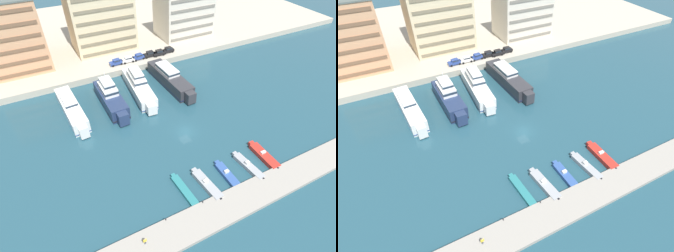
# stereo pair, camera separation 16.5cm
# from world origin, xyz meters

# --- Properties ---
(ground_plane) EXTENTS (400.00, 400.00, 0.00)m
(ground_plane) POSITION_xyz_m (0.00, 0.00, 0.00)
(ground_plane) COLOR #234C5B
(quay_promenade) EXTENTS (180.00, 70.00, 1.91)m
(quay_promenade) POSITION_xyz_m (0.00, 65.79, 0.96)
(quay_promenade) COLOR #BCB29E
(quay_promenade) RESTS_ON ground
(pier_dock) EXTENTS (120.00, 5.69, 0.88)m
(pier_dock) POSITION_xyz_m (0.00, -20.76, 0.44)
(pier_dock) COLOR #9E998E
(pier_dock) RESTS_ON ground
(yacht_white_far_left) EXTENTS (5.08, 19.92, 6.62)m
(yacht_white_far_left) POSITION_xyz_m (-22.14, 18.06, 2.00)
(yacht_white_far_left) COLOR white
(yacht_white_far_left) RESTS_ON ground
(yacht_navy_left) EXTENTS (4.95, 18.49, 8.65)m
(yacht_navy_left) POSITION_xyz_m (-12.24, 17.62, 2.49)
(yacht_navy_left) COLOR navy
(yacht_navy_left) RESTS_ON ground
(yacht_white_mid_left) EXTENTS (5.75, 21.39, 7.94)m
(yacht_white_mid_left) POSITION_xyz_m (-3.61, 19.77, 2.23)
(yacht_white_mid_left) COLOR white
(yacht_white_mid_left) RESTS_ON ground
(yacht_charcoal_center_left) EXTENTS (5.68, 22.11, 6.81)m
(yacht_charcoal_center_left) POSITION_xyz_m (5.92, 19.43, 2.08)
(yacht_charcoal_center_left) COLOR #333338
(yacht_charcoal_center_left) RESTS_ON ground
(motorboat_teal_far_left) EXTENTS (2.01, 8.30, 0.84)m
(motorboat_teal_far_left) POSITION_xyz_m (-8.48, -14.08, 0.39)
(motorboat_teal_far_left) COLOR teal
(motorboat_teal_far_left) RESTS_ON ground
(motorboat_grey_left) EXTENTS (2.59, 8.44, 1.51)m
(motorboat_grey_left) POSITION_xyz_m (-4.09, -15.01, 0.55)
(motorboat_grey_left) COLOR #9EA3A8
(motorboat_grey_left) RESTS_ON ground
(motorboat_blue_mid_left) EXTENTS (1.72, 7.46, 1.30)m
(motorboat_blue_mid_left) POSITION_xyz_m (0.83, -14.86, 0.43)
(motorboat_blue_mid_left) COLOR #33569E
(motorboat_blue_mid_left) RESTS_ON ground
(motorboat_grey_center_left) EXTENTS (2.34, 8.38, 1.47)m
(motorboat_grey_center_left) POSITION_xyz_m (5.90, -15.05, 0.49)
(motorboat_grey_center_left) COLOR #9EA3A8
(motorboat_grey_center_left) RESTS_ON ground
(motorboat_red_center) EXTENTS (2.12, 8.55, 1.41)m
(motorboat_red_center) POSITION_xyz_m (10.67, -14.33, 0.52)
(motorboat_red_center) COLOR red
(motorboat_red_center) RESTS_ON ground
(car_blue_far_left) EXTENTS (4.18, 2.07, 1.80)m
(car_blue_far_left) POSITION_xyz_m (-5.02, 34.41, 2.89)
(car_blue_far_left) COLOR #28428E
(car_blue_far_left) RESTS_ON quay_promenade
(car_white_left) EXTENTS (4.11, 1.93, 1.80)m
(car_white_left) POSITION_xyz_m (-1.20, 34.36, 2.89)
(car_white_left) COLOR white
(car_white_left) RESTS_ON quay_promenade
(car_blue_mid_left) EXTENTS (4.22, 2.17, 1.80)m
(car_blue_mid_left) POSITION_xyz_m (2.45, 34.53, 2.89)
(car_blue_mid_left) COLOR #28428E
(car_blue_mid_left) RESTS_ON quay_promenade
(car_black_center_left) EXTENTS (4.11, 1.95, 1.80)m
(car_black_center_left) POSITION_xyz_m (6.31, 34.58, 2.89)
(car_black_center_left) COLOR black
(car_black_center_left) RESTS_ON quay_promenade
(car_black_center) EXTENTS (4.13, 1.98, 1.80)m
(car_black_center) POSITION_xyz_m (9.40, 34.09, 2.89)
(car_black_center) COLOR black
(car_black_center) RESTS_ON quay_promenade
(car_black_center_right) EXTENTS (4.14, 1.99, 1.80)m
(car_black_center_right) POSITION_xyz_m (12.99, 34.60, 2.89)
(car_black_center_right) COLOR black
(car_black_center_right) RESTS_ON quay_promenade
(apartment_block_far_left) EXTENTS (17.73, 17.98, 22.31)m
(apartment_block_far_left) POSITION_xyz_m (-31.18, 47.59, 12.12)
(apartment_block_far_left) COLOR tan
(apartment_block_far_left) RESTS_ON quay_promenade
(apartment_block_left) EXTENTS (19.88, 15.44, 28.31)m
(apartment_block_left) POSITION_xyz_m (-4.48, 48.70, 15.12)
(apartment_block_left) COLOR beige
(apartment_block_left) RESTS_ON quay_promenade
(apartment_block_mid_left) EXTENTS (18.83, 13.41, 17.95)m
(apartment_block_mid_left) POSITION_xyz_m (24.93, 45.63, 9.95)
(apartment_block_mid_left) COLOR silver
(apartment_block_mid_left) RESTS_ON quay_promenade
(pedestrian_near_edge) EXTENTS (0.61, 0.25, 1.59)m
(pedestrian_near_edge) POSITION_xyz_m (-18.96, -20.23, 1.82)
(pedestrian_near_edge) COLOR #4C515B
(pedestrian_near_edge) RESTS_ON pier_dock
(bollard_west) EXTENTS (0.20, 0.20, 0.61)m
(bollard_west) POSITION_xyz_m (-14.33, -18.17, 1.21)
(bollard_west) COLOR #2D2D33
(bollard_west) RESTS_ON pier_dock
(bollard_west_mid) EXTENTS (0.20, 0.20, 0.61)m
(bollard_west_mid) POSITION_xyz_m (-7.01, -18.17, 1.21)
(bollard_west_mid) COLOR #2D2D33
(bollard_west_mid) RESTS_ON pier_dock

